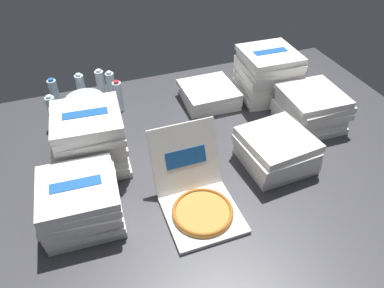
{
  "coord_description": "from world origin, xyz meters",
  "views": [
    {
      "loc": [
        -0.63,
        -1.49,
        1.55
      ],
      "look_at": [
        -0.04,
        0.1,
        0.14
      ],
      "focal_mm": 34.9,
      "sensor_mm": 36.0,
      "label": 1
    }
  ],
  "objects_px": {
    "open_pizza_box": "(198,197)",
    "water_bottle_1": "(101,85)",
    "ice_bucket": "(86,108)",
    "water_bottle_5": "(81,89)",
    "water_bottle_2": "(53,111)",
    "water_bottle_0": "(55,94)",
    "pizza_stack_left_far": "(90,140)",
    "pizza_stack_right_near": "(209,94)",
    "water_bottle_3": "(111,87)",
    "pizza_stack_center_far": "(311,109)",
    "water_bottle_4": "(118,96)",
    "water_bottle_6": "(81,121)",
    "pizza_stack_left_near": "(267,75)",
    "pizza_stack_right_far": "(81,202)",
    "pizza_stack_left_mid": "(276,151)"
  },
  "relations": [
    {
      "from": "ice_bucket",
      "to": "pizza_stack_center_far",
      "type": "bearing_deg",
      "value": -22.82
    },
    {
      "from": "open_pizza_box",
      "to": "pizza_stack_right_far",
      "type": "xyz_separation_m",
      "value": [
        -0.58,
        0.13,
        0.05
      ]
    },
    {
      "from": "pizza_stack_left_far",
      "to": "pizza_stack_center_far",
      "type": "xyz_separation_m",
      "value": [
        1.45,
        -0.1,
        -0.06
      ]
    },
    {
      "from": "pizza_stack_center_far",
      "to": "water_bottle_0",
      "type": "height_order",
      "value": "pizza_stack_center_far"
    },
    {
      "from": "water_bottle_6",
      "to": "ice_bucket",
      "type": "bearing_deg",
      "value": 74.3
    },
    {
      "from": "open_pizza_box",
      "to": "water_bottle_1",
      "type": "relative_size",
      "value": 2.26
    },
    {
      "from": "pizza_stack_left_mid",
      "to": "ice_bucket",
      "type": "height_order",
      "value": "pizza_stack_left_mid"
    },
    {
      "from": "water_bottle_2",
      "to": "water_bottle_4",
      "type": "relative_size",
      "value": 1.0
    },
    {
      "from": "pizza_stack_left_near",
      "to": "water_bottle_6",
      "type": "relative_size",
      "value": 1.86
    },
    {
      "from": "water_bottle_3",
      "to": "water_bottle_1",
      "type": "bearing_deg",
      "value": 140.25
    },
    {
      "from": "pizza_stack_center_far",
      "to": "ice_bucket",
      "type": "bearing_deg",
      "value": 157.18
    },
    {
      "from": "water_bottle_4",
      "to": "pizza_stack_left_far",
      "type": "bearing_deg",
      "value": -116.61
    },
    {
      "from": "open_pizza_box",
      "to": "pizza_stack_center_far",
      "type": "height_order",
      "value": "open_pizza_box"
    },
    {
      "from": "water_bottle_5",
      "to": "water_bottle_1",
      "type": "bearing_deg",
      "value": 4.45
    },
    {
      "from": "pizza_stack_center_far",
      "to": "water_bottle_1",
      "type": "xyz_separation_m",
      "value": [
        -1.28,
        0.83,
        -0.01
      ]
    },
    {
      "from": "water_bottle_3",
      "to": "open_pizza_box",
      "type": "bearing_deg",
      "value": -79.38
    },
    {
      "from": "pizza_stack_right_near",
      "to": "ice_bucket",
      "type": "distance_m",
      "value": 0.89
    },
    {
      "from": "open_pizza_box",
      "to": "water_bottle_0",
      "type": "height_order",
      "value": "open_pizza_box"
    },
    {
      "from": "pizza_stack_right_far",
      "to": "water_bottle_3",
      "type": "height_order",
      "value": "pizza_stack_right_far"
    },
    {
      "from": "pizza_stack_left_mid",
      "to": "water_bottle_5",
      "type": "distance_m",
      "value": 1.48
    },
    {
      "from": "pizza_stack_right_far",
      "to": "water_bottle_0",
      "type": "relative_size",
      "value": 1.79
    },
    {
      "from": "water_bottle_2",
      "to": "water_bottle_5",
      "type": "relative_size",
      "value": 1.0
    },
    {
      "from": "pizza_stack_center_far",
      "to": "water_bottle_6",
      "type": "distance_m",
      "value": 1.53
    },
    {
      "from": "water_bottle_5",
      "to": "pizza_stack_center_far",
      "type": "bearing_deg",
      "value": -29.75
    },
    {
      "from": "water_bottle_3",
      "to": "pizza_stack_left_near",
      "type": "bearing_deg",
      "value": -17.8
    },
    {
      "from": "water_bottle_6",
      "to": "water_bottle_2",
      "type": "bearing_deg",
      "value": 132.2
    },
    {
      "from": "open_pizza_box",
      "to": "water_bottle_0",
      "type": "distance_m",
      "value": 1.4
    },
    {
      "from": "water_bottle_1",
      "to": "water_bottle_4",
      "type": "relative_size",
      "value": 1.0
    },
    {
      "from": "water_bottle_2",
      "to": "water_bottle_0",
      "type": "bearing_deg",
      "value": 83.04
    },
    {
      "from": "water_bottle_1",
      "to": "water_bottle_3",
      "type": "relative_size",
      "value": 1.0
    },
    {
      "from": "open_pizza_box",
      "to": "pizza_stack_right_near",
      "type": "bearing_deg",
      "value": 64.51
    },
    {
      "from": "ice_bucket",
      "to": "water_bottle_5",
      "type": "xyz_separation_m",
      "value": [
        -0.0,
        0.22,
        0.03
      ]
    },
    {
      "from": "open_pizza_box",
      "to": "pizza_stack_left_near",
      "type": "height_order",
      "value": "same"
    },
    {
      "from": "ice_bucket",
      "to": "water_bottle_5",
      "type": "height_order",
      "value": "water_bottle_5"
    },
    {
      "from": "water_bottle_3",
      "to": "water_bottle_5",
      "type": "bearing_deg",
      "value": 168.23
    },
    {
      "from": "pizza_stack_left_far",
      "to": "water_bottle_0",
      "type": "distance_m",
      "value": 0.73
    },
    {
      "from": "pizza_stack_left_far",
      "to": "water_bottle_3",
      "type": "bearing_deg",
      "value": 70.43
    },
    {
      "from": "pizza_stack_right_far",
      "to": "ice_bucket",
      "type": "bearing_deg",
      "value": 80.84
    },
    {
      "from": "pizza_stack_center_far",
      "to": "water_bottle_2",
      "type": "height_order",
      "value": "pizza_stack_center_far"
    },
    {
      "from": "pizza_stack_right_near",
      "to": "water_bottle_1",
      "type": "bearing_deg",
      "value": 156.33
    },
    {
      "from": "water_bottle_0",
      "to": "pizza_stack_left_near",
      "type": "bearing_deg",
      "value": -14.62
    },
    {
      "from": "pizza_stack_left_mid",
      "to": "pizza_stack_right_near",
      "type": "relative_size",
      "value": 1.04
    },
    {
      "from": "water_bottle_1",
      "to": "water_bottle_6",
      "type": "distance_m",
      "value": 0.47
    },
    {
      "from": "pizza_stack_left_near",
      "to": "water_bottle_5",
      "type": "bearing_deg",
      "value": 163.15
    },
    {
      "from": "pizza_stack_left_near",
      "to": "ice_bucket",
      "type": "bearing_deg",
      "value": 172.1
    },
    {
      "from": "water_bottle_4",
      "to": "pizza_stack_right_near",
      "type": "bearing_deg",
      "value": -10.44
    },
    {
      "from": "water_bottle_5",
      "to": "water_bottle_2",
      "type": "bearing_deg",
      "value": -133.34
    },
    {
      "from": "pizza_stack_center_far",
      "to": "water_bottle_3",
      "type": "bearing_deg",
      "value": 147.58
    },
    {
      "from": "pizza_stack_center_far",
      "to": "water_bottle_6",
      "type": "bearing_deg",
      "value": 164.71
    },
    {
      "from": "pizza_stack_left_far",
      "to": "pizza_stack_right_near",
      "type": "height_order",
      "value": "pizza_stack_left_far"
    }
  ]
}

